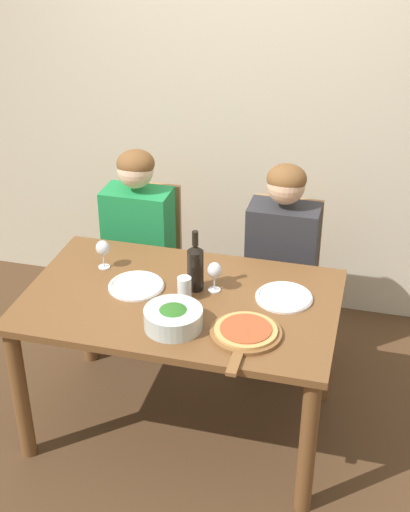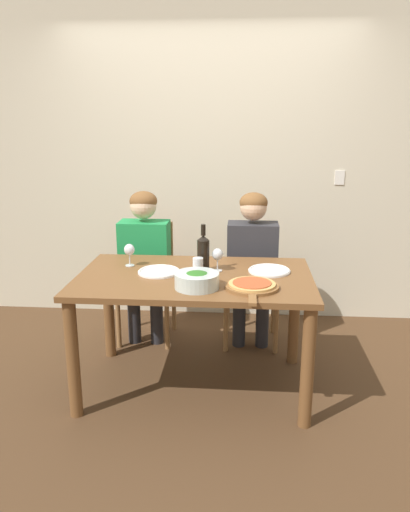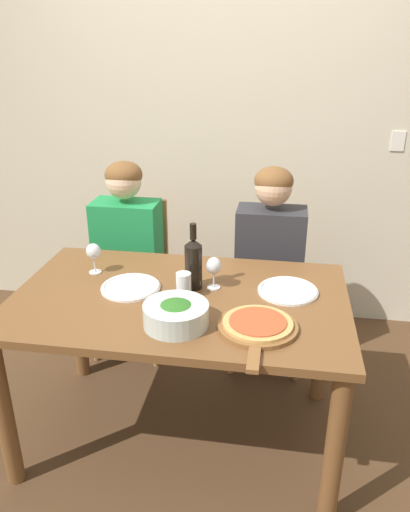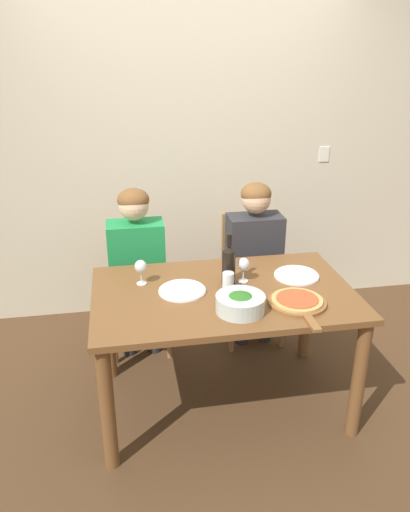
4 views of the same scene
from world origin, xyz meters
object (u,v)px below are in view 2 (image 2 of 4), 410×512
object	(u,v)px
person_man	(252,256)
dinner_plate_left	(159,271)
water_tumbler	(198,267)
broccoli_bowl	(197,280)
chair_left	(148,278)
wine_glass_right	(218,256)
person_woman	(144,254)
wine_glass_left	(129,251)
dinner_plate_right	(269,270)
pizza_on_board	(252,286)
chair_right	(251,280)
wine_bottle	(203,252)

from	to	relation	value
person_man	dinner_plate_left	size ratio (longest dim) A/B	4.46
water_tumbler	broccoli_bowl	bearing A→B (deg)	-86.30
broccoli_bowl	dinner_plate_left	bearing A→B (deg)	134.66
dinner_plate_left	chair_left	bearing A→B (deg)	106.44
wine_glass_right	person_woman	bearing A→B (deg)	135.57
wine_glass_right	broccoli_bowl	bearing A→B (deg)	-106.62
person_woman	wine_glass_left	distance (m)	0.54
person_woman	person_man	distance (m)	0.83
person_woman	broccoli_bowl	distance (m)	1.06
dinner_plate_right	pizza_on_board	size ratio (longest dim) A/B	0.59
chair_right	person_man	bearing A→B (deg)	-90.00
wine_glass_left	wine_glass_right	distance (m)	0.60
chair_right	dinner_plate_right	bearing A→B (deg)	-81.70
chair_left	wine_glass_left	size ratio (longest dim) A/B	6.14
chair_left	chair_right	bearing A→B (deg)	0.00
chair_left	dinner_plate_right	size ratio (longest dim) A/B	3.44
dinner_plate_left	dinner_plate_right	bearing A→B (deg)	6.33
pizza_on_board	wine_glass_right	bearing A→B (deg)	123.88
pizza_on_board	dinner_plate_right	bearing A→B (deg)	71.11
dinner_plate_left	wine_bottle	bearing A→B (deg)	12.07
dinner_plate_right	wine_glass_left	size ratio (longest dim) A/B	1.79
dinner_plate_left	water_tumbler	distance (m)	0.26
chair_left	person_woman	bearing A→B (deg)	-90.00
chair_right	broccoli_bowl	world-z (taller)	chair_right
chair_right	person_woman	bearing A→B (deg)	-172.15
wine_glass_left	water_tumbler	size ratio (longest dim) A/B	1.29
chair_right	person_man	size ratio (longest dim) A/B	0.77
dinner_plate_right	wine_glass_left	xyz separation A→B (m)	(-0.93, 0.06, 0.10)
chair_right	dinner_plate_left	size ratio (longest dim) A/B	3.44
broccoli_bowl	wine_glass_left	distance (m)	0.64
dinner_plate_right	pizza_on_board	world-z (taller)	pizza_on_board
person_woman	wine_bottle	xyz separation A→B (m)	(0.51, -0.59, 0.18)
chair_left	broccoli_bowl	xyz separation A→B (m)	(0.50, -1.04, 0.33)
chair_left	wine_glass_right	world-z (taller)	same
chair_right	water_tumbler	distance (m)	0.95
pizza_on_board	water_tumbler	bearing A→B (deg)	147.43
pizza_on_board	wine_glass_left	xyz separation A→B (m)	(-0.81, 0.40, 0.09)
chair_left	wine_glass_left	world-z (taller)	same
pizza_on_board	wine_bottle	bearing A→B (deg)	134.30
water_tumbler	wine_glass_right	bearing A→B (deg)	43.92
chair_left	wine_bottle	xyz separation A→B (m)	(0.51, -0.71, 0.41)
broccoli_bowl	water_tumbler	xyz separation A→B (m)	(-0.01, 0.23, 0.01)
dinner_plate_right	chair_right	bearing A→B (deg)	98.30
chair_left	person_man	xyz separation A→B (m)	(0.83, -0.11, 0.23)
wine_glass_left	chair_right	bearing A→B (deg)	37.25
broccoli_bowl	wine_glass_right	distance (m)	0.36
wine_bottle	broccoli_bowl	distance (m)	0.34
person_woman	wine_glass_right	xyz separation A→B (m)	(0.60, -0.59, 0.16)
chair_left	chair_right	xyz separation A→B (m)	(0.83, 0.00, 0.00)
wine_bottle	dinner_plate_right	size ratio (longest dim) A/B	1.15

